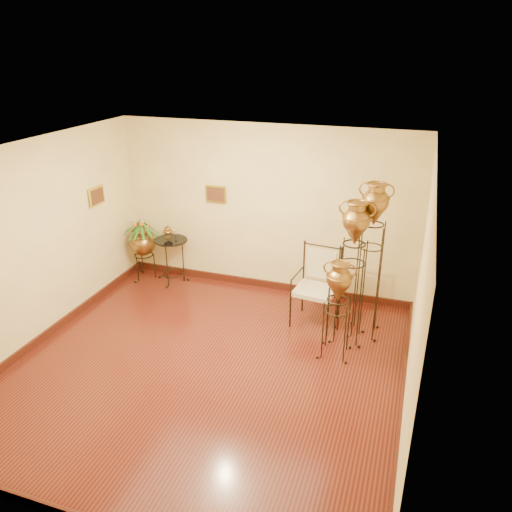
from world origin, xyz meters
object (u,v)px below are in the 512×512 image
(amphora_tall, at_px, (370,260))
(amphora_mid, at_px, (352,272))
(planter_urn, at_px, (142,241))
(side_table, at_px, (172,260))
(armchair, at_px, (315,288))

(amphora_tall, bearing_deg, amphora_mid, -134.30)
(amphora_mid, distance_m, planter_urn, 3.89)
(planter_urn, bearing_deg, side_table, 0.10)
(side_table, bearing_deg, amphora_mid, -14.66)
(planter_urn, bearing_deg, amphora_tall, -8.98)
(amphora_tall, bearing_deg, side_table, 169.57)
(planter_urn, xyz_separation_m, armchair, (3.24, -0.58, -0.13))
(planter_urn, bearing_deg, armchair, -10.18)
(armchair, height_order, side_table, armchair)
(amphora_mid, height_order, planter_urn, amphora_mid)
(amphora_tall, bearing_deg, planter_urn, 171.02)
(amphora_tall, distance_m, armchair, 0.95)
(planter_urn, bearing_deg, amphora_mid, -12.55)
(amphora_mid, xyz_separation_m, planter_urn, (-3.78, 0.84, -0.33))
(amphora_mid, relative_size, armchair, 1.76)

